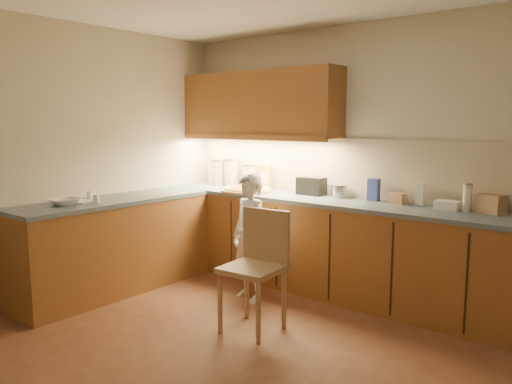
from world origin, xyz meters
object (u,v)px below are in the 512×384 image
wooden_chair (258,261)px  oil_jug (267,176)px  pizza_on_board (247,189)px  child (249,238)px  toaster (311,186)px

wooden_chair → oil_jug: bearing=120.8°
pizza_on_board → oil_jug: (0.06, 0.27, 0.12)m
wooden_chair → oil_jug: oil_jug is taller
child → wooden_chair: child is taller
pizza_on_board → child: 0.85m
child → oil_jug: size_ratio=3.71×
child → oil_jug: bearing=133.5°
oil_jug → pizza_on_board: bearing=-101.9°
pizza_on_board → oil_jug: bearing=78.1°
pizza_on_board → wooden_chair: size_ratio=0.57×
child → toaster: child is taller
child → wooden_chair: (0.46, -0.45, -0.04)m
child → oil_jug: oil_jug is taller
oil_jug → wooden_chair: bearing=-54.5°
child → pizza_on_board: bearing=147.0°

